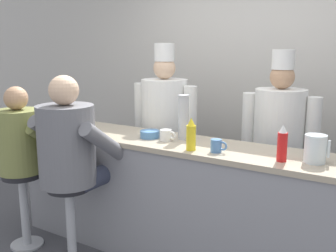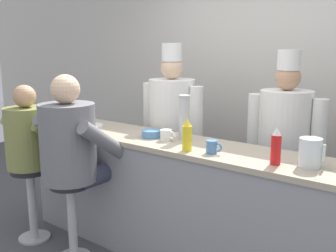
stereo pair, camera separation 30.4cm
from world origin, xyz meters
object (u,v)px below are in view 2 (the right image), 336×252
at_px(breakfast_plate, 90,125).
at_px(coffee_mug_white, 167,135).
at_px(mustard_bottle_yellow, 187,136).
at_px(cup_stack_steel, 184,117).
at_px(ketchup_bottle_red, 276,147).
at_px(cereal_bowl, 151,134).
at_px(cook_in_whites_near, 172,127).
at_px(coffee_mug_blue, 212,147).
at_px(diner_seated_grey, 72,147).
at_px(water_pitcher_clear, 310,153).
at_px(diner_seated_olive, 31,143).
at_px(cook_in_whites_far, 284,144).

bearing_deg(breakfast_plate, coffee_mug_white, -0.06).
distance_m(mustard_bottle_yellow, cup_stack_steel, 0.35).
height_order(ketchup_bottle_red, cereal_bowl, ketchup_bottle_red).
xyz_separation_m(ketchup_bottle_red, cook_in_whites_near, (-1.32, 0.65, -0.14)).
bearing_deg(breakfast_plate, coffee_mug_blue, -4.27).
bearing_deg(mustard_bottle_yellow, breakfast_plate, 172.91).
height_order(ketchup_bottle_red, cup_stack_steel, cup_stack_steel).
bearing_deg(coffee_mug_white, diner_seated_grey, -140.36).
height_order(breakfast_plate, diner_seated_grey, diner_seated_grey).
bearing_deg(coffee_mug_white, cereal_bowl, 174.16).
bearing_deg(mustard_bottle_yellow, water_pitcher_clear, 10.52).
bearing_deg(cereal_bowl, water_pitcher_clear, -0.66).
bearing_deg(diner_seated_olive, mustard_bottle_yellow, 12.99).
relative_size(cereal_bowl, cup_stack_steel, 0.45).
height_order(cook_in_whites_near, cook_in_whites_far, cook_in_whites_near).
xyz_separation_m(mustard_bottle_yellow, cook_in_whites_near, (-0.69, 0.72, -0.14)).
xyz_separation_m(ketchup_bottle_red, coffee_mug_blue, (-0.45, -0.02, -0.07)).
bearing_deg(diner_seated_grey, breakfast_plate, 125.17).
bearing_deg(cereal_bowl, coffee_mug_blue, -10.42).
relative_size(mustard_bottle_yellow, cook_in_whites_near, 0.14).
bearing_deg(mustard_bottle_yellow, diner_seated_olive, -167.01).
xyz_separation_m(breakfast_plate, diner_seated_olive, (-0.22, -0.48, -0.11)).
bearing_deg(cook_in_whites_near, cup_stack_steel, -43.97).
distance_m(water_pitcher_clear, coffee_mug_blue, 0.65).
height_order(mustard_bottle_yellow, diner_seated_grey, diner_seated_grey).
relative_size(ketchup_bottle_red, water_pitcher_clear, 1.33).
relative_size(cereal_bowl, diner_seated_grey, 0.11).
height_order(cereal_bowl, coffee_mug_blue, coffee_mug_blue).
height_order(mustard_bottle_yellow, coffee_mug_blue, mustard_bottle_yellow).
distance_m(ketchup_bottle_red, cook_in_whites_far, 0.84).
bearing_deg(cereal_bowl, cook_in_whites_near, 110.94).
bearing_deg(diner_seated_grey, coffee_mug_white, 39.64).
bearing_deg(cereal_bowl, cup_stack_steel, 21.07).
distance_m(water_pitcher_clear, cup_stack_steel, 1.05).
height_order(cereal_bowl, diner_seated_olive, diner_seated_olive).
relative_size(cereal_bowl, coffee_mug_white, 1.16).
bearing_deg(coffee_mug_blue, diner_seated_olive, -166.84).
relative_size(water_pitcher_clear, diner_seated_grey, 0.12).
bearing_deg(cook_in_whites_near, coffee_mug_blue, -37.81).
height_order(water_pitcher_clear, coffee_mug_white, water_pitcher_clear).
bearing_deg(diner_seated_grey, mustard_bottle_yellow, 20.36).
bearing_deg(cereal_bowl, mustard_bottle_yellow, -19.43).
xyz_separation_m(ketchup_bottle_red, coffee_mug_white, (-0.94, 0.08, -0.07)).
height_order(breakfast_plate, cup_stack_steel, cup_stack_steel).
xyz_separation_m(coffee_mug_white, coffee_mug_blue, (0.48, -0.10, 0.00)).
distance_m(diner_seated_olive, cook_in_whites_far, 2.17).
bearing_deg(diner_seated_grey, water_pitcher_clear, 15.72).
distance_m(breakfast_plate, cup_stack_steel, 1.02).
distance_m(breakfast_plate, coffee_mug_blue, 1.40).
height_order(mustard_bottle_yellow, cook_in_whites_near, cook_in_whites_near).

